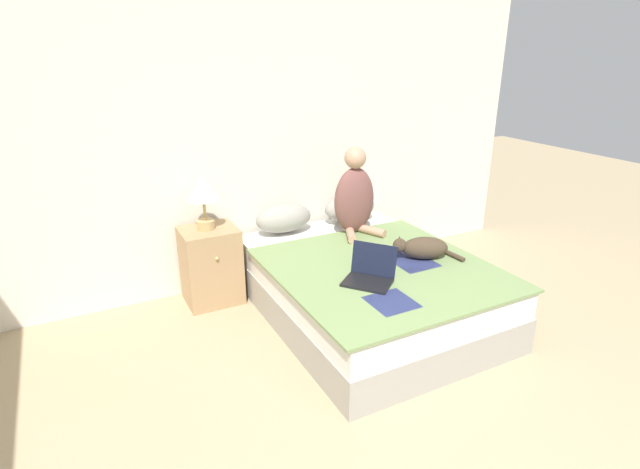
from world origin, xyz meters
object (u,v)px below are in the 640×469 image
at_px(bed, 367,287).
at_px(nightstand, 211,265).
at_px(laptop_open, 370,274).
at_px(cat_tabby, 423,248).
at_px(table_lamp, 203,192).
at_px(pillow_near, 284,218).
at_px(pillow_far, 350,207).
at_px(person_sitting, 355,197).

distance_m(bed, nightstand, 1.29).
relative_size(laptop_open, nightstand, 0.66).
xyz_separation_m(cat_tabby, table_lamp, (-1.38, 1.00, 0.37)).
relative_size(nightstand, table_lamp, 1.45).
height_order(cat_tabby, nightstand, cat_tabby).
relative_size(bed, table_lamp, 4.53).
relative_size(pillow_near, pillow_far, 1.00).
relative_size(pillow_near, person_sitting, 0.68).
distance_m(pillow_far, nightstand, 1.37).
bearing_deg(person_sitting, cat_tabby, -77.12).
xyz_separation_m(pillow_far, cat_tabby, (0.03, -1.02, -0.03)).
xyz_separation_m(bed, table_lamp, (-1.02, 0.81, 0.70)).
bearing_deg(pillow_near, table_lamp, -177.68).
bearing_deg(nightstand, pillow_far, 1.48).
relative_size(pillow_near, table_lamp, 1.14).
xyz_separation_m(pillow_far, laptop_open, (-0.53, -1.17, -0.07)).
height_order(pillow_near, person_sitting, person_sitting).
bearing_deg(laptop_open, pillow_far, 116.35).
xyz_separation_m(cat_tabby, laptop_open, (-0.57, -0.15, -0.04)).
bearing_deg(person_sitting, laptop_open, -114.66).
distance_m(pillow_near, laptop_open, 1.18).
bearing_deg(bed, person_sitting, 69.69).
distance_m(pillow_near, table_lamp, 0.76).
xyz_separation_m(person_sitting, cat_tabby, (0.17, -0.73, -0.23)).
xyz_separation_m(pillow_far, person_sitting, (-0.13, -0.30, 0.20)).
bearing_deg(pillow_near, nightstand, -177.06).
relative_size(cat_tabby, nightstand, 0.72).
distance_m(laptop_open, nightstand, 1.41).
xyz_separation_m(bed, laptop_open, (-0.20, -0.33, 0.30)).
relative_size(person_sitting, cat_tabby, 1.62).
relative_size(person_sitting, table_lamp, 1.69).
distance_m(pillow_near, nightstand, 0.73).
bearing_deg(pillow_far, cat_tabby, -88.14).
bearing_deg(person_sitting, pillow_far, 65.69).
relative_size(pillow_far, cat_tabby, 1.09).
relative_size(bed, pillow_far, 3.95).
bearing_deg(nightstand, bed, -38.48).
relative_size(bed, cat_tabby, 4.33).
relative_size(pillow_far, table_lamp, 1.14).
distance_m(cat_tabby, laptop_open, 0.59).
relative_size(laptop_open, table_lamp, 0.96).
height_order(pillow_near, table_lamp, table_lamp).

